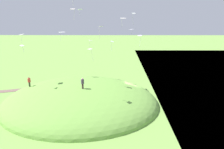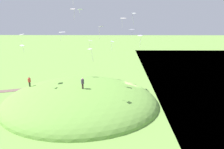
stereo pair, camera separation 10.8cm
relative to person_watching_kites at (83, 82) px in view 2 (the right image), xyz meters
The scene contains 18 objects.
ground_plane 10.28m from the person_watching_kites, 145.12° to the right, with size 160.00×160.00×0.00m, color #709B44.
grass_hill 4.43m from the person_watching_kites, 65.68° to the right, with size 24.35×21.25×6.26m, color #6EA242.
dirt_path 16.60m from the person_watching_kites, 25.46° to the right, with size 16.92×1.34×0.04m, color brown.
person_watching_kites is the anchor object (origin of this frame).
person_on_hilltop 9.68m from the person_watching_kites, 19.88° to the right, with size 0.63×0.63×1.62m.
kite_0 13.89m from the person_watching_kites, 135.87° to the right, with size 0.96×0.90×2.00m.
kite_1 9.99m from the person_watching_kites, ahead, with size 0.57×0.70×1.09m.
kite_3 9.34m from the person_watching_kites, 93.55° to the right, with size 0.74×0.88×1.22m.
kite_4 16.61m from the person_watching_kites, 121.56° to the right, with size 1.33×1.37×1.55m.
kite_5 16.31m from the person_watching_kites, 126.78° to the right, with size 0.79×0.71×2.13m.
kite_6 10.55m from the person_watching_kites, 64.42° to the right, with size 0.76×0.59×1.63m.
kite_7 10.83m from the person_watching_kites, 61.02° to the right, with size 1.23×1.14×1.42m.
kite_8 5.90m from the person_watching_kites, 122.31° to the left, with size 0.74×0.75×1.70m.
kite_9 10.62m from the person_watching_kites, 107.47° to the right, with size 1.02×1.06×2.26m.
kite_10 11.73m from the person_watching_kites, 18.03° to the right, with size 0.73×1.00×1.32m.
kite_11 10.31m from the person_watching_kites, 117.39° to the right, with size 0.57×0.82×1.78m.
kite_12 15.89m from the person_watching_kites, 117.59° to the right, with size 1.10×0.86×1.78m.
kite_13 11.69m from the person_watching_kites, 82.33° to the right, with size 0.99×1.03×1.09m.
Camera 2 is at (3.16, 36.79, 14.93)m, focal length 36.61 mm.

